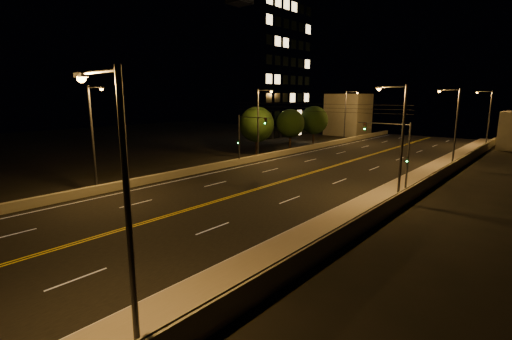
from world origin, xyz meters
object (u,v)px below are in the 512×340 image
Objects in this scene: streetlight_2 at (454,123)px; streetlight_5 at (260,120)px; streetlight_1 at (399,136)px; traffic_signal_left at (245,134)px; traffic_signal_right at (398,148)px; streetlight_0 at (123,202)px; tree_2 at (314,120)px; tree_1 at (290,123)px; streetlight_3 at (488,115)px; building_tower at (240,73)px; tree_0 at (257,124)px; streetlight_6 at (346,113)px; streetlight_4 at (94,133)px.

streetlight_5 is at bearing -154.72° from streetlight_2.
streetlight_1 is 20.86m from traffic_signal_left.
traffic_signal_right is (-1.51, -14.40, -1.51)m from streetlight_2.
streetlight_0 is 58.31m from tree_2.
traffic_signal_left is 0.97× the size of tree_1.
streetlight_5 is 4.66m from traffic_signal_left.
streetlight_0 is 1.00× the size of streetlight_3.
building_tower is 18.78m from tree_2.
streetlight_2 is at bearing 35.28° from traffic_signal_left.
streetlight_0 is 1.51× the size of traffic_signal_right.
streetlight_5 is (-21.46, 8.60, 0.00)m from streetlight_1.
streetlight_3 reaches higher than traffic_signal_left.
building_tower reaches higher than streetlight_5.
traffic_signal_left is at bearing 180.00° from traffic_signal_right.
streetlight_0 is at bearing -55.67° from tree_0.
streetlight_3 is 28.76m from tree_2.
streetlight_3 and streetlight_6 have the same top height.
streetlight_0 is at bearing -51.07° from building_tower.
streetlight_2 is (0.00, 43.14, 0.00)m from streetlight_0.
streetlight_2 is at bearing -21.10° from tree_2.
building_tower reaches higher than tree_0.
streetlight_4 is 1.47× the size of tree_1.
traffic_signal_right is at bearing 109.20° from streetlight_1.
streetlight_3 is 1.00× the size of streetlight_5.
streetlight_3 is at bearing 21.52° from streetlight_6.
building_tower is at bearing -174.86° from tree_2.
tree_1 is at bearing 172.97° from streetlight_2.
streetlight_4 is 42.84m from tree_2.
building_tower is at bearing 115.81° from streetlight_4.
streetlight_6 is (-21.46, -8.46, 0.00)m from streetlight_3.
traffic_signal_right and traffic_signal_left have the same top height.
streetlight_5 is at bearing -122.15° from streetlight_3.
tree_1 is (-24.08, 17.55, 0.12)m from traffic_signal_right.
streetlight_5 is 20.46m from traffic_signal_right.
streetlight_0 is 43.14m from streetlight_2.
streetlight_0 and streetlight_5 have the same top height.
streetlight_4 reaches higher than tree_1.
streetlight_1 is at bearing 33.79° from streetlight_4.
streetlight_4 is 1.00× the size of streetlight_6.
streetlight_5 is at bearing 90.00° from streetlight_4.
streetlight_4 is 18.79m from traffic_signal_left.
building_tower is (-41.39, -15.91, 7.62)m from streetlight_3.
streetlight_6 reaches higher than tree_1.
tree_2 is at bearing 100.64° from traffic_signal_left.
streetlight_3 is (0.00, 24.02, 0.00)m from streetlight_2.
streetlight_0 and streetlight_4 have the same top height.
building_tower is at bearing 128.93° from streetlight_0.
streetlight_3 is 1.34× the size of tree_0.
streetlight_1 is 49.92m from building_tower.
streetlight_2 is 1.00× the size of streetlight_3.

